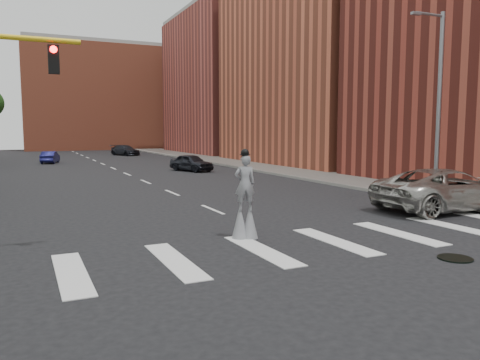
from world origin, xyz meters
The scene contains 12 objects.
ground_plane centered at (0.00, 0.00, 0.00)m, with size 160.00×160.00×0.00m, color black.
sidewalk_right centered at (12.50, 25.00, 0.09)m, with size 5.00×90.00×0.18m, color slate.
manhole centered at (3.00, -2.00, 0.02)m, with size 0.90×0.90×0.04m, color black.
building_mid centered at (22.00, 30.00, 12.00)m, with size 16.00×22.00×24.00m, color #C35B3D.
building_far centered at (22.00, 54.00, 10.00)m, with size 16.00×22.00×20.00m, color #AE4A40.
building_backdrop centered at (6.00, 78.00, 9.00)m, with size 26.00×14.00×18.00m, color #C35B3D.
streetlight centered at (10.90, 6.00, 4.90)m, with size 2.05×0.20×9.00m.
stilt_performer centered at (-1.06, 2.55, 1.13)m, with size 0.83×0.60×2.85m.
suv_crossing centered at (9.00, 3.61, 0.90)m, with size 2.98×6.46×1.80m, color #A5A39C.
car_near centered at (5.42, 26.39, 0.71)m, with size 1.69×4.19×1.43m, color black.
car_mid centered at (-4.74, 41.55, 0.62)m, with size 1.30×3.74×1.23m, color #171750.
car_far centered at (5.30, 53.18, 0.70)m, with size 1.96×4.82×1.40m, color black.
Camera 1 is at (-7.38, -10.61, 3.44)m, focal length 35.00 mm.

